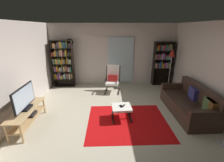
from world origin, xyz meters
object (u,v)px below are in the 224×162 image
bookshelf_near_tv (63,62)px  cell_phone (121,106)px  television (24,99)px  tv_remote (123,106)px  tv_stand (28,114)px  bookshelf_near_sofa (162,60)px  ottoman (122,109)px  lounge_armchair (113,78)px  floor_lamp_by_shelf (172,56)px  wall_clock (70,42)px  leather_sofa (189,104)px

bookshelf_near_tv → cell_phone: (2.23, -2.62, -0.65)m
television → tv_remote: television is taller
tv_stand → cell_phone: tv_stand is taller
bookshelf_near_sofa → ottoman: 3.45m
tv_stand → cell_phone: 2.42m
television → lounge_armchair: size_ratio=0.90×
tv_stand → bookshelf_near_tv: (0.18, 2.85, 0.71)m
floor_lamp_by_shelf → bookshelf_near_tv: bearing=173.0°
tv_remote → wall_clock: size_ratio=0.50×
ottoman → cell_phone: bearing=173.1°
tv_stand → lounge_armchair: bearing=44.8°
television → cell_phone: 2.45m
television → floor_lamp_by_shelf: 5.15m
television → tv_remote: size_ratio=6.38×
leather_sofa → ottoman: 2.05m
floor_lamp_by_shelf → lounge_armchair: bearing=-178.3°
leather_sofa → tv_remote: size_ratio=13.68×
bookshelf_near_sofa → floor_lamp_by_shelf: bearing=-78.9°
ottoman → wall_clock: (-1.92, 2.84, 1.53)m
leather_sofa → cell_phone: bearing=-173.4°
television → bookshelf_near_tv: bearing=86.4°
television → leather_sofa: size_ratio=0.47×
tv_remote → tv_stand: bearing=-140.3°
bookshelf_near_tv → tv_remote: bearing=-48.7°
wall_clock → leather_sofa: bearing=-33.4°
lounge_armchair → cell_phone: lounge_armchair is taller
cell_phone → tv_stand: bearing=169.2°
television → floor_lamp_by_shelf: floor_lamp_by_shelf is taller
tv_stand → tv_remote: tv_stand is taller
bookshelf_near_tv → ottoman: (2.24, -2.62, -0.72)m
bookshelf_near_tv → ottoman: size_ratio=3.54×
floor_lamp_by_shelf → wall_clock: size_ratio=5.68×
bookshelf_near_tv → leather_sofa: (4.27, -2.39, -0.73)m
tv_remote → bookshelf_near_sofa: bearing=88.0°
tv_stand → bookshelf_near_sofa: size_ratio=0.72×
wall_clock → cell_phone: bearing=-56.1°
tv_stand → leather_sofa: size_ratio=0.68×
bookshelf_near_tv → floor_lamp_by_shelf: (4.37, -0.54, 0.34)m
tv_stand → floor_lamp_by_shelf: bearing=26.9°
lounge_armchair → floor_lamp_by_shelf: floor_lamp_by_shelf is taller
floor_lamp_by_shelf → tv_stand: bearing=-153.1°
floor_lamp_by_shelf → wall_clock: wall_clock is taller
bookshelf_near_sofa → lounge_armchair: bookshelf_near_sofa is taller
tv_stand → bookshelf_near_sofa: bearing=33.4°
bookshelf_near_tv → wall_clock: wall_clock is taller
television → ottoman: bearing=5.7°
bookshelf_near_tv → floor_lamp_by_shelf: bookshelf_near_tv is taller
ottoman → cell_phone: (-0.01, 0.00, 0.07)m
bookshelf_near_tv → tv_stand: bearing=-93.7°
tv_remote → floor_lamp_by_shelf: 3.10m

